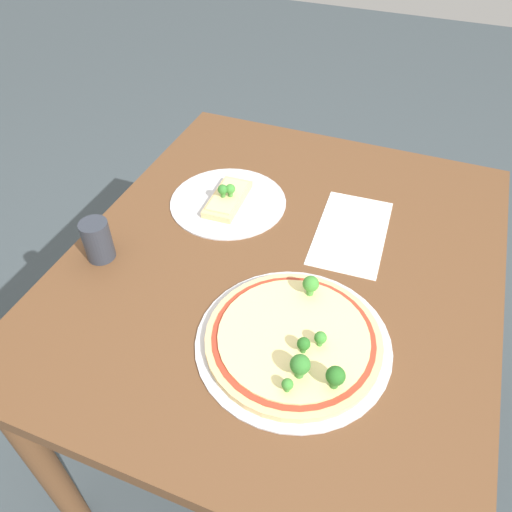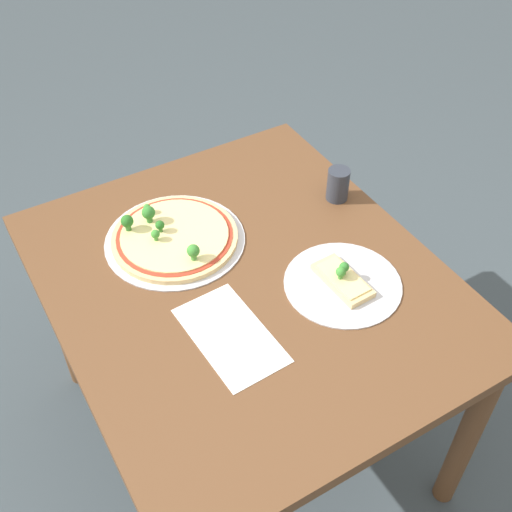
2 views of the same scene
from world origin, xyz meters
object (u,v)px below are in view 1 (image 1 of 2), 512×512
(dining_table, at_px, (282,286))
(pizza_tray_whole, at_px, (294,340))
(pizza_tray_slice, at_px, (228,200))
(drinking_cup, at_px, (97,240))

(dining_table, bearing_deg, pizza_tray_whole, 23.76)
(dining_table, height_order, pizza_tray_whole, pizza_tray_whole)
(pizza_tray_slice, bearing_deg, pizza_tray_whole, 39.50)
(dining_table, xyz_separation_m, pizza_tray_slice, (-0.14, -0.19, 0.10))
(pizza_tray_whole, xyz_separation_m, drinking_cup, (-0.07, -0.47, 0.03))
(dining_table, xyz_separation_m, pizza_tray_whole, (0.21, 0.09, 0.11))
(pizza_tray_slice, bearing_deg, drinking_cup, -33.11)
(pizza_tray_whole, xyz_separation_m, pizza_tray_slice, (-0.35, -0.29, -0.00))
(pizza_tray_whole, relative_size, pizza_tray_slice, 1.27)
(dining_table, height_order, drinking_cup, drinking_cup)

